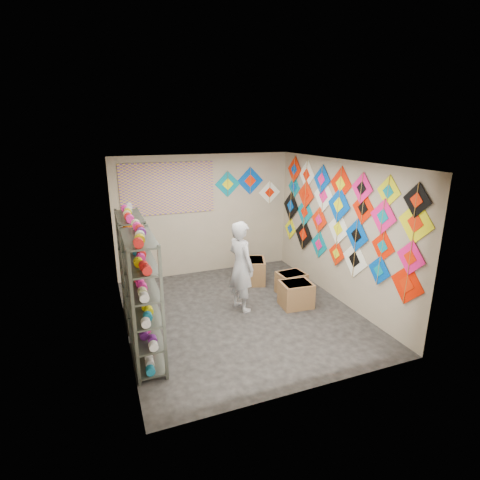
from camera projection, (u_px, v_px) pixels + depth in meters
name	position (u px, v px, depth m)	size (l,w,h in m)	color
ground	(241.00, 313.00, 6.83)	(4.50, 4.50, 0.00)	black
room_walls	(241.00, 226.00, 6.35)	(4.50, 4.50, 4.50)	tan
shelf_rack_front	(144.00, 301.00, 5.18)	(0.40, 1.10, 1.90)	#4C5147
shelf_rack_back	(134.00, 269.00, 6.34)	(0.40, 1.10, 1.90)	#4C5147
string_spools	(138.00, 277.00, 5.74)	(0.12, 2.36, 0.12)	#FF229F
kite_wall_display	(337.00, 216.00, 7.10)	(0.06, 4.32, 2.03)	#F01B00
back_wall_kites	(248.00, 185.00, 8.62)	(1.63, 0.02, 0.90)	#037E92
poster	(168.00, 189.00, 7.97)	(2.00, 0.01, 1.10)	#694595
shopkeeper	(241.00, 266.00, 6.76)	(0.56, 0.70, 1.69)	#BCBCBC
carton_a	(296.00, 294.00, 7.04)	(0.57, 0.47, 0.47)	brown
carton_b	(291.00, 283.00, 7.59)	(0.54, 0.44, 0.44)	brown
carton_c	(252.00, 271.00, 8.13)	(0.54, 0.60, 0.52)	brown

